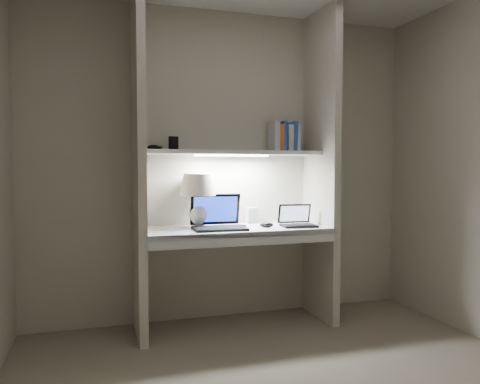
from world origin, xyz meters
name	(u,v)px	position (x,y,z in m)	size (l,w,h in m)	color
back_wall	(226,165)	(0.00, 1.50, 1.25)	(3.20, 0.01, 2.50)	beige
alcove_panel_left	(139,165)	(-0.73, 1.23, 1.25)	(0.06, 0.55, 2.50)	beige
alcove_panel_right	(321,165)	(0.73, 1.23, 1.25)	(0.06, 0.55, 2.50)	beige
desk	(236,230)	(0.00, 1.23, 0.75)	(1.40, 0.55, 0.04)	white
desk_apron	(246,239)	(0.00, 0.96, 0.72)	(1.46, 0.03, 0.10)	silver
shelf	(232,153)	(0.00, 1.32, 1.35)	(1.40, 0.36, 0.03)	silver
strip_light	(232,155)	(0.00, 1.32, 1.33)	(0.60, 0.04, 0.01)	white
table_lamp	(198,191)	(-0.27, 1.34, 1.05)	(0.28, 0.28, 0.42)	white
laptop_main	(218,221)	(-0.15, 1.20, 0.83)	(0.40, 0.35, 0.26)	black
laptop_netbook	(297,221)	(0.49, 1.15, 0.81)	(0.29, 0.26, 0.17)	black
speaker	(252,215)	(0.21, 1.45, 0.84)	(0.09, 0.07, 0.13)	silver
mouse	(267,225)	(0.23, 1.16, 0.79)	(0.11, 0.07, 0.04)	black
cable_coil	(240,226)	(0.05, 1.26, 0.78)	(0.10, 0.10, 0.01)	black
sticky_note	(158,229)	(-0.59, 1.28, 0.77)	(0.08, 0.08, 0.00)	yellow
book_row	(284,137)	(0.47, 1.38, 1.48)	(0.23, 0.16, 0.25)	silver
shelf_box	(173,143)	(-0.45, 1.38, 1.42)	(0.06, 0.04, 0.11)	black
shelf_gadget	(154,147)	(-0.60, 1.41, 1.39)	(0.10, 0.07, 0.04)	black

